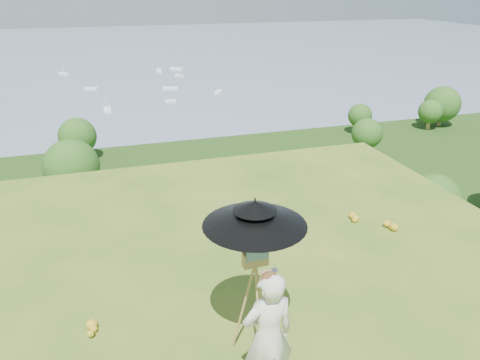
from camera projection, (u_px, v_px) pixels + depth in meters
name	position (u px, v px, depth m)	size (l,w,h in m)	color
forest_slope	(124.00, 340.00, 46.68)	(140.00, 56.00, 22.00)	#19340E
shoreline_tier	(110.00, 221.00, 84.58)	(170.00, 28.00, 8.00)	#676352
bay_water	(92.00, 66.00, 228.81)	(700.00, 700.00, 0.00)	slate
slope_trees	(108.00, 215.00, 41.20)	(110.00, 50.00, 6.00)	#1E5118
harbor_town	(106.00, 189.00, 82.03)	(110.00, 22.00, 5.00)	silver
moored_boats	(58.00, 104.00, 155.83)	(140.00, 140.00, 0.70)	white
painter	(268.00, 336.00, 4.66)	(0.54, 0.36, 1.49)	silver
field_easel	(255.00, 299.00, 5.22)	(0.56, 0.56, 1.47)	#AD8E48
sun_umbrella	(255.00, 231.00, 4.91)	(1.10, 1.10, 0.77)	black
painter_cap	(270.00, 277.00, 4.38)	(0.18, 0.22, 0.10)	#D3747C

